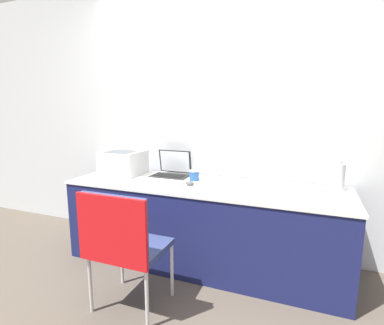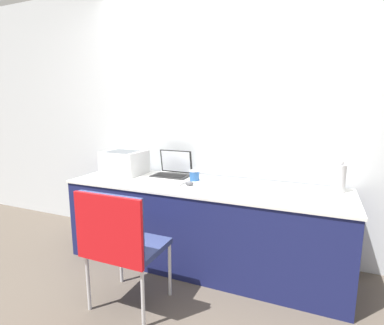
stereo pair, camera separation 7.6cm
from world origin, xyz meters
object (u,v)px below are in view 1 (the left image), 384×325
at_px(printer, 123,162).
at_px(coffee_cup, 194,175).
at_px(laptop_left, 171,171).
at_px(chair, 122,239).
at_px(mouse, 190,183).
at_px(external_keyboard, 159,181).
at_px(metal_pitcher, 338,176).

xyz_separation_m(printer, coffee_cup, (0.75, 0.02, -0.08)).
relative_size(laptop_left, chair, 0.40).
relative_size(coffee_cup, mouse, 1.25).
relative_size(printer, mouse, 4.95).
relative_size(external_keyboard, metal_pitcher, 1.77).
height_order(laptop_left, coffee_cup, laptop_left).
distance_m(laptop_left, mouse, 0.39).
distance_m(external_keyboard, coffee_cup, 0.32).
height_order(mouse, chair, chair).
height_order(mouse, metal_pitcher, metal_pitcher).
relative_size(printer, metal_pitcher, 1.43).
bearing_deg(printer, coffee_cup, 1.17).
distance_m(printer, coffee_cup, 0.75).
bearing_deg(external_keyboard, laptop_left, 91.15).
xyz_separation_m(printer, metal_pitcher, (1.93, 0.12, -0.01)).
height_order(laptop_left, external_keyboard, laptop_left).
bearing_deg(printer, mouse, -11.89).
xyz_separation_m(laptop_left, coffee_cup, (0.27, -0.08, -0.01)).
bearing_deg(coffee_cup, mouse, -80.68).
relative_size(printer, coffee_cup, 3.95).
height_order(printer, laptop_left, laptop_left).
bearing_deg(mouse, coffee_cup, 99.32).
distance_m(printer, mouse, 0.80).
relative_size(mouse, chair, 0.09).
height_order(external_keyboard, coffee_cup, coffee_cup).
bearing_deg(laptop_left, external_keyboard, -88.85).
bearing_deg(mouse, printer, 168.11).
height_order(printer, external_keyboard, printer).
height_order(coffee_cup, chair, chair).
bearing_deg(printer, external_keyboard, -18.86).
bearing_deg(laptop_left, chair, -83.01).
bearing_deg(metal_pitcher, printer, -176.44).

